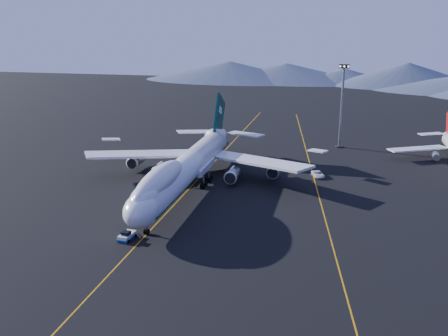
% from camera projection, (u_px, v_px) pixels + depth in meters
% --- Properties ---
extents(ground, '(500.00, 500.00, 0.00)m').
position_uv_depth(ground, '(188.00, 190.00, 120.00)').
color(ground, black).
rests_on(ground, ground).
extents(taxiway_line_main, '(0.25, 220.00, 0.01)m').
position_uv_depth(taxiway_line_main, '(188.00, 190.00, 120.00)').
color(taxiway_line_main, '#C5810B').
rests_on(taxiway_line_main, ground).
extents(taxiway_line_side, '(28.08, 198.09, 0.01)m').
position_uv_depth(taxiway_line_side, '(316.00, 186.00, 122.80)').
color(taxiway_line_side, '#C5810B').
rests_on(taxiway_line_side, ground).
extents(boeing_747, '(59.62, 72.43, 19.37)m').
position_uv_depth(boeing_747, '(187.00, 167.00, 118.40)').
color(boeing_747, silver).
rests_on(boeing_747, ground).
extents(pushback_tug, '(2.71, 4.28, 1.77)m').
position_uv_depth(pushback_tug, '(127.00, 236.00, 92.87)').
color(pushback_tug, silver).
rests_on(pushback_tug, ground).
extents(service_van, '(4.15, 5.80, 1.47)m').
position_uv_depth(service_van, '(318.00, 174.00, 130.23)').
color(service_van, silver).
rests_on(service_van, ground).
extents(floodlight_mast, '(3.26, 2.44, 26.37)m').
position_uv_depth(floodlight_mast, '(342.00, 106.00, 157.51)').
color(floodlight_mast, black).
rests_on(floodlight_mast, ground).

